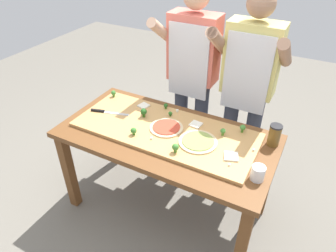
{
  "coord_description": "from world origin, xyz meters",
  "views": [
    {
      "loc": [
        0.84,
        -1.55,
        2.07
      ],
      "look_at": [
        0.02,
        -0.02,
        0.86
      ],
      "focal_mm": 32.9,
      "sensor_mm": 36.0,
      "label": 1
    }
  ],
  "objects_px": {
    "pizza_whole_tomato_red": "(166,127)",
    "sauce_jar": "(274,135)",
    "pizza_slice_near_right": "(144,106)",
    "broccoli_floret_back_right": "(166,106)",
    "cook_right": "(248,81)",
    "prep_table": "(166,146)",
    "broccoli_floret_front_left": "(134,131)",
    "broccoli_floret_center_right": "(243,128)",
    "broccoli_floret_center_left": "(223,131)",
    "pizza_slice_far_right": "(231,156)",
    "broccoli_floret_front_mid": "(113,93)",
    "cheese_crumble_b": "(152,138)",
    "pizza_whole_pesto_green": "(198,141)",
    "broccoli_floret_back_left": "(170,114)",
    "cheese_crumble_c": "(254,150)",
    "cheese_crumble_a": "(177,111)",
    "pizza_slice_near_left": "(196,124)",
    "broccoli_floret_front_right": "(144,112)",
    "flour_cup": "(258,174)",
    "broccoli_floret_back_mid": "(175,147)",
    "cheese_crumble_d": "(229,165)",
    "chefs_knife": "(104,112)"
  },
  "relations": [
    {
      "from": "sauce_jar",
      "to": "pizza_slice_far_right",
      "type": "bearing_deg",
      "value": -124.77
    },
    {
      "from": "broccoli_floret_back_mid",
      "to": "prep_table",
      "type": "bearing_deg",
      "value": 132.78
    },
    {
      "from": "pizza_slice_far_right",
      "to": "cook_right",
      "type": "distance_m",
      "value": 0.72
    },
    {
      "from": "broccoli_floret_center_left",
      "to": "cook_right",
      "type": "relative_size",
      "value": 0.03
    },
    {
      "from": "broccoli_floret_center_left",
      "to": "cook_right",
      "type": "xyz_separation_m",
      "value": [
        0.01,
        0.49,
        0.17
      ]
    },
    {
      "from": "pizza_whole_tomato_red",
      "to": "sauce_jar",
      "type": "distance_m",
      "value": 0.74
    },
    {
      "from": "cook_right",
      "to": "broccoli_floret_back_right",
      "type": "bearing_deg",
      "value": -145.12
    },
    {
      "from": "pizza_slice_near_right",
      "to": "broccoli_floret_front_mid",
      "type": "bearing_deg",
      "value": 176.57
    },
    {
      "from": "broccoli_floret_front_right",
      "to": "prep_table",
      "type": "bearing_deg",
      "value": -20.2
    },
    {
      "from": "broccoli_floret_back_right",
      "to": "cheese_crumble_b",
      "type": "bearing_deg",
      "value": -75.38
    },
    {
      "from": "cheese_crumble_a",
      "to": "cook_right",
      "type": "xyz_separation_m",
      "value": [
        0.43,
        0.36,
        0.2
      ]
    },
    {
      "from": "broccoli_floret_center_left",
      "to": "cheese_crumble_d",
      "type": "distance_m",
      "value": 0.31
    },
    {
      "from": "pizza_slice_near_left",
      "to": "cheese_crumble_b",
      "type": "distance_m",
      "value": 0.36
    },
    {
      "from": "broccoli_floret_center_left",
      "to": "broccoli_floret_front_mid",
      "type": "height_order",
      "value": "same"
    },
    {
      "from": "pizza_slice_near_left",
      "to": "broccoli_floret_front_right",
      "type": "bearing_deg",
      "value": -168.08
    },
    {
      "from": "broccoli_floret_center_left",
      "to": "cheese_crumble_a",
      "type": "height_order",
      "value": "broccoli_floret_center_left"
    },
    {
      "from": "broccoli_floret_back_left",
      "to": "broccoli_floret_front_mid",
      "type": "height_order",
      "value": "broccoli_floret_front_mid"
    },
    {
      "from": "broccoli_floret_back_left",
      "to": "sauce_jar",
      "type": "xyz_separation_m",
      "value": [
        0.76,
        0.04,
        0.03
      ]
    },
    {
      "from": "broccoli_floret_back_mid",
      "to": "broccoli_floret_back_left",
      "type": "bearing_deg",
      "value": 122.11
    },
    {
      "from": "pizza_whole_pesto_green",
      "to": "broccoli_floret_back_left",
      "type": "distance_m",
      "value": 0.38
    },
    {
      "from": "pizza_whole_pesto_green",
      "to": "broccoli_floret_front_mid",
      "type": "bearing_deg",
      "value": 164.5
    },
    {
      "from": "pizza_slice_near_right",
      "to": "sauce_jar",
      "type": "bearing_deg",
      "value": 1.18
    },
    {
      "from": "cheese_crumble_a",
      "to": "pizza_slice_near_left",
      "type": "bearing_deg",
      "value": -26.11
    },
    {
      "from": "chefs_knife",
      "to": "cheese_crumble_b",
      "type": "bearing_deg",
      "value": -13.88
    },
    {
      "from": "flour_cup",
      "to": "sauce_jar",
      "type": "height_order",
      "value": "sauce_jar"
    },
    {
      "from": "broccoli_floret_front_left",
      "to": "pizza_slice_near_right",
      "type": "bearing_deg",
      "value": 111.4
    },
    {
      "from": "broccoli_floret_back_left",
      "to": "broccoli_floret_center_left",
      "type": "bearing_deg",
      "value": -6.14
    },
    {
      "from": "pizza_whole_pesto_green",
      "to": "cheese_crumble_a",
      "type": "xyz_separation_m",
      "value": [
        -0.3,
        0.28,
        0.0
      ]
    },
    {
      "from": "prep_table",
      "to": "cheese_crumble_b",
      "type": "distance_m",
      "value": 0.19
    },
    {
      "from": "cheese_crumble_a",
      "to": "cheese_crumble_c",
      "type": "distance_m",
      "value": 0.68
    },
    {
      "from": "broccoli_floret_center_left",
      "to": "cheese_crumble_b",
      "type": "distance_m",
      "value": 0.5
    },
    {
      "from": "pizza_slice_near_right",
      "to": "broccoli_floret_back_right",
      "type": "distance_m",
      "value": 0.18
    },
    {
      "from": "broccoli_floret_front_mid",
      "to": "sauce_jar",
      "type": "bearing_deg",
      "value": 0.11
    },
    {
      "from": "broccoli_floret_front_mid",
      "to": "cheese_crumble_c",
      "type": "height_order",
      "value": "broccoli_floret_front_mid"
    },
    {
      "from": "broccoli_floret_back_right",
      "to": "broccoli_floret_center_right",
      "type": "xyz_separation_m",
      "value": [
        0.63,
        -0.02,
        0.01
      ]
    },
    {
      "from": "broccoli_floret_front_mid",
      "to": "cheese_crumble_b",
      "type": "height_order",
      "value": "broccoli_floret_front_mid"
    },
    {
      "from": "broccoli_floret_center_left",
      "to": "broccoli_floret_back_right",
      "type": "xyz_separation_m",
      "value": [
        -0.52,
        0.12,
        -0.0
      ]
    },
    {
      "from": "broccoli_floret_front_left",
      "to": "broccoli_floret_center_right",
      "type": "distance_m",
      "value": 0.76
    },
    {
      "from": "prep_table",
      "to": "cheese_crumble_c",
      "type": "height_order",
      "value": "cheese_crumble_c"
    },
    {
      "from": "broccoli_floret_front_mid",
      "to": "cheese_crumble_b",
      "type": "xyz_separation_m",
      "value": [
        0.58,
        -0.36,
        -0.03
      ]
    },
    {
      "from": "broccoli_floret_front_mid",
      "to": "cheese_crumble_d",
      "type": "distance_m",
      "value": 1.2
    },
    {
      "from": "prep_table",
      "to": "cheese_crumble_c",
      "type": "xyz_separation_m",
      "value": [
        0.6,
        0.08,
        0.14
      ]
    },
    {
      "from": "pizza_slice_near_left",
      "to": "broccoli_floret_back_right",
      "type": "bearing_deg",
      "value": 162.38
    },
    {
      "from": "chefs_knife",
      "to": "cheese_crumble_d",
      "type": "distance_m",
      "value": 1.06
    },
    {
      "from": "cheese_crumble_b",
      "to": "chefs_knife",
      "type": "bearing_deg",
      "value": 166.12
    },
    {
      "from": "cheese_crumble_a",
      "to": "broccoli_floret_back_mid",
      "type": "bearing_deg",
      "value": -64.65
    },
    {
      "from": "cheese_crumble_c",
      "to": "pizza_slice_near_right",
      "type": "bearing_deg",
      "value": 171.66
    },
    {
      "from": "pizza_whole_pesto_green",
      "to": "flour_cup",
      "type": "relative_size",
      "value": 2.82
    },
    {
      "from": "broccoli_floret_front_left",
      "to": "sauce_jar",
      "type": "xyz_separation_m",
      "value": [
        0.88,
        0.38,
        0.02
      ]
    },
    {
      "from": "cook_right",
      "to": "prep_table",
      "type": "bearing_deg",
      "value": -120.72
    }
  ]
}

